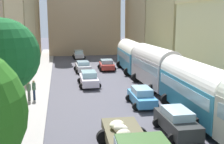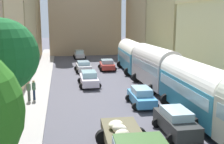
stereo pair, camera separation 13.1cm
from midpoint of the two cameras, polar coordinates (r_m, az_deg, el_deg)
ground_plane at (r=30.71m, az=-1.00°, el=-2.38°), size 154.00×154.00×0.00m
sidewalk_left at (r=30.40m, az=-14.62°, el=-2.74°), size 2.50×70.00×0.14m
sidewalk_right at (r=32.64m, az=11.67°, el=-1.69°), size 2.50×70.00×0.14m
building_left_3 at (r=39.91m, az=-19.28°, el=8.28°), size 4.79×14.37×11.32m
building_left_4 at (r=53.07m, az=-17.02°, el=9.16°), size 4.59×11.35×11.81m
building_right_2 at (r=29.70m, az=21.37°, el=5.33°), size 4.86×12.05×9.06m
building_right_3 at (r=40.45m, az=12.20°, el=10.50°), size 4.48×11.04×13.85m
building_right_4 at (r=52.63m, az=7.27°, el=10.53°), size 5.48×13.51×13.58m
distant_church at (r=57.11m, az=-5.59°, el=10.51°), size 13.64×7.64×20.74m
parked_bus_1 at (r=20.90m, az=16.88°, el=-3.01°), size 3.46×9.11×3.98m
parked_bus_2 at (r=28.99m, az=8.81°, el=1.40°), size 3.46×8.70×4.23m
parked_bus_3 at (r=37.53m, az=4.31°, el=3.47°), size 3.65×9.51×4.07m
car_0 at (r=29.67m, az=-4.57°, el=-1.33°), size 2.28×4.34×1.57m
car_1 at (r=37.44m, az=-5.73°, el=1.12°), size 2.39×3.97×1.44m
car_2 at (r=50.16m, az=-6.56°, el=3.58°), size 2.20×3.69×1.50m
car_4 at (r=17.88m, az=13.04°, el=-9.79°), size 2.19×4.09×1.60m
car_5 at (r=23.13m, az=6.14°, el=-4.96°), size 2.20×3.97×1.49m
car_6 at (r=38.69m, az=-0.91°, el=1.48°), size 2.46×3.84×1.45m
pedestrian_0 at (r=24.89m, az=-15.41°, el=-3.35°), size 0.41×0.41×1.87m
pedestrian_2 at (r=24.75m, az=-16.38°, el=-3.56°), size 0.39×0.39×1.84m
roadside_tree_1 at (r=15.97m, az=-21.31°, el=3.08°), size 3.97×3.97×7.07m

